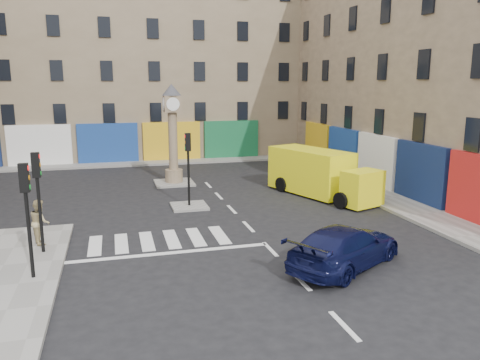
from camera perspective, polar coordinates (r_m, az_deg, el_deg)
name	(u,v)px	position (r m, az deg, el deg)	size (l,w,h in m)	color
ground	(279,259)	(17.28, 4.79, -9.53)	(120.00, 120.00, 0.00)	black
sidewalk_right	(357,186)	(29.54, 14.09, -0.72)	(2.60, 30.00, 0.15)	gray
sidewalk_far	(135,163)	(37.85, -12.63, 2.02)	(32.00, 2.40, 0.15)	gray
island_near	(189,206)	(24.19, -6.20, -3.19)	(1.80, 1.80, 0.12)	gray
island_far	(174,183)	(29.98, -8.03, -0.33)	(2.40, 2.40, 0.12)	gray
building_right	(456,54)	(32.52, 24.83, 13.74)	(10.00, 30.00, 16.00)	#988163
building_far	(128,57)	(43.20, -13.53, 14.36)	(32.00, 10.00, 17.00)	#8B785C
traffic_light_left_near	(26,202)	(15.96, -24.60, -2.50)	(0.28, 0.22, 3.70)	black
traffic_light_left_far	(38,186)	(18.28, -23.43, -0.71)	(0.28, 0.22, 3.70)	black
traffic_light_island	(188,158)	(23.67, -6.34, 2.74)	(0.28, 0.22, 3.70)	black
clock_pillar	(173,128)	(29.45, -8.22, 6.32)	(1.20, 1.20, 6.10)	#988163
navy_sedan	(345,247)	(16.67, 12.69, -7.92)	(2.04, 5.02, 1.46)	black
yellow_van	(319,174)	(26.64, 9.62, 0.77)	(4.31, 7.33, 2.56)	#FEF815
pedestrian_tan	(40,222)	(19.68, -23.21, -4.68)	(0.84, 0.66, 1.74)	tan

